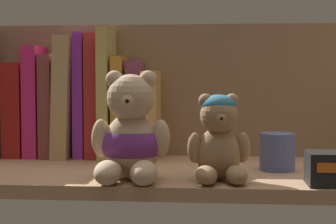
# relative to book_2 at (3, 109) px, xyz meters

# --- Properties ---
(shelf_board) EXTENTS (0.81, 0.31, 0.02)m
(shelf_board) POSITION_rel_book_2_xyz_m (0.31, -0.13, -0.10)
(shelf_board) COLOR #A87F5B
(shelf_board) RESTS_ON ground
(shelf_back_panel) EXTENTS (0.84, 0.01, 0.27)m
(shelf_back_panel) POSITION_rel_book_2_xyz_m (0.31, 0.03, 0.03)
(shelf_back_panel) COLOR #84684B
(shelf_back_panel) RESTS_ON ground
(book_2) EXTENTS (0.02, 0.13, 0.18)m
(book_2) POSITION_rel_book_2_xyz_m (0.00, 0.00, 0.00)
(book_2) COLOR #5CA69D
(book_2) RESTS_ON shelf_board
(book_3) EXTENTS (0.04, 0.10, 0.18)m
(book_3) POSITION_rel_book_2_xyz_m (0.03, 0.00, -0.00)
(book_3) COLOR maroon
(book_3) RESTS_ON shelf_board
(book_4) EXTENTS (0.03, 0.11, 0.21)m
(book_4) POSITION_rel_book_2_xyz_m (0.07, 0.00, 0.02)
(book_4) COLOR #CD2374
(book_4) RESTS_ON shelf_board
(book_5) EXTENTS (0.02, 0.11, 0.19)m
(book_5) POSITION_rel_book_2_xyz_m (0.10, 0.00, 0.01)
(book_5) COLOR brown
(book_5) RESTS_ON shelf_board
(book_6) EXTENTS (0.04, 0.13, 0.23)m
(book_6) POSITION_rel_book_2_xyz_m (0.13, 0.00, 0.02)
(book_6) COLOR tan
(book_6) RESTS_ON shelf_board
(book_7) EXTENTS (0.02, 0.09, 0.23)m
(book_7) POSITION_rel_book_2_xyz_m (0.16, 0.00, 0.03)
(book_7) COLOR purple
(book_7) RESTS_ON shelf_board
(book_8) EXTENTS (0.02, 0.11, 0.23)m
(book_8) POSITION_rel_book_2_xyz_m (0.18, 0.00, 0.03)
(book_8) COLOR #AA2727
(book_8) RESTS_ON shelf_board
(book_9) EXTENTS (0.02, 0.15, 0.24)m
(book_9) POSITION_rel_book_2_xyz_m (0.21, 0.00, 0.03)
(book_9) COLOR tan
(book_9) RESTS_ON shelf_board
(book_10) EXTENTS (0.02, 0.13, 0.19)m
(book_10) POSITION_rel_book_2_xyz_m (0.23, 0.00, 0.01)
(book_10) COLOR #C6892E
(book_10) RESTS_ON shelf_board
(book_11) EXTENTS (0.03, 0.10, 0.18)m
(book_11) POSITION_rel_book_2_xyz_m (0.26, 0.00, 0.00)
(book_11) COLOR #803C5D
(book_11) RESTS_ON shelf_board
(book_12) EXTENTS (0.03, 0.14, 0.16)m
(book_12) POSITION_rel_book_2_xyz_m (0.29, 0.00, -0.01)
(book_12) COLOR tan
(book_12) RESTS_ON shelf_board
(teddy_bear_larger) EXTENTS (0.12, 0.12, 0.16)m
(teddy_bear_larger) POSITION_rel_book_2_xyz_m (0.28, -0.24, -0.03)
(teddy_bear_larger) COLOR tan
(teddy_bear_larger) RESTS_ON shelf_board
(teddy_bear_smaller) EXTENTS (0.09, 0.10, 0.13)m
(teddy_bear_smaller) POSITION_rel_book_2_xyz_m (0.41, -0.23, -0.03)
(teddy_bear_smaller) COLOR #93704C
(teddy_bear_smaller) RESTS_ON shelf_board
(pillar_candle) EXTENTS (0.06, 0.06, 0.06)m
(pillar_candle) POSITION_rel_book_2_xyz_m (0.51, -0.13, -0.06)
(pillar_candle) COLOR #4C5B99
(pillar_candle) RESTS_ON shelf_board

